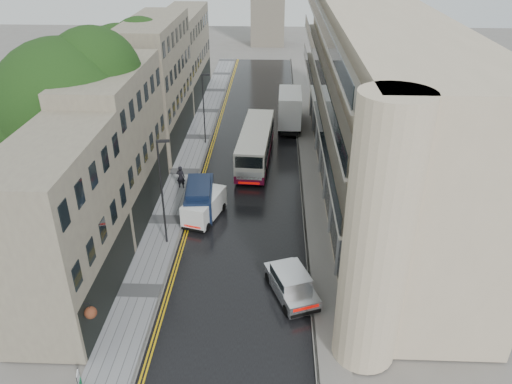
# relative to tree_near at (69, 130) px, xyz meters

# --- Properties ---
(road) EXTENTS (9.00, 85.00, 0.02)m
(road) POSITION_rel_tree_near_xyz_m (12.50, 7.50, -6.94)
(road) COLOR black
(road) RESTS_ON ground
(left_sidewalk) EXTENTS (2.70, 85.00, 0.12)m
(left_sidewalk) POSITION_rel_tree_near_xyz_m (6.65, 7.50, -6.89)
(left_sidewalk) COLOR gray
(left_sidewalk) RESTS_ON ground
(right_sidewalk) EXTENTS (1.80, 85.00, 0.12)m
(right_sidewalk) POSITION_rel_tree_near_xyz_m (17.90, 7.50, -6.89)
(right_sidewalk) COLOR slate
(right_sidewalk) RESTS_ON ground
(old_shop_row) EXTENTS (4.50, 56.00, 12.00)m
(old_shop_row) POSITION_rel_tree_near_xyz_m (3.05, 10.00, -0.95)
(old_shop_row) COLOR gray
(old_shop_row) RESTS_ON ground
(modern_block) EXTENTS (8.00, 40.00, 14.00)m
(modern_block) POSITION_rel_tree_near_xyz_m (22.80, 6.00, 0.05)
(modern_block) COLOR beige
(modern_block) RESTS_ON ground
(tree_near) EXTENTS (10.56, 10.56, 13.89)m
(tree_near) POSITION_rel_tree_near_xyz_m (0.00, 0.00, 0.00)
(tree_near) COLOR black
(tree_near) RESTS_ON ground
(tree_far) EXTENTS (9.24, 9.24, 12.46)m
(tree_far) POSITION_rel_tree_near_xyz_m (0.30, 13.00, -0.72)
(tree_far) COLOR black
(tree_far) RESTS_ON ground
(cream_bus) EXTENTS (3.26, 11.52, 3.11)m
(cream_bus) POSITION_rel_tree_near_xyz_m (11.53, 7.32, -5.37)
(cream_bus) COLOR white
(cream_bus) RESTS_ON road
(white_lorry) EXTENTS (2.51, 7.95, 4.15)m
(white_lorry) POSITION_rel_tree_near_xyz_m (15.12, 17.57, -4.85)
(white_lorry) COLOR white
(white_lorry) RESTS_ON road
(silver_hatchback) EXTENTS (3.43, 4.91, 1.69)m
(silver_hatchback) POSITION_rel_tree_near_xyz_m (15.56, -10.77, -6.08)
(silver_hatchback) COLOR silver
(silver_hatchback) RESTS_ON road
(white_van) EXTENTS (3.06, 4.74, 1.98)m
(white_van) POSITION_rel_tree_near_xyz_m (8.20, -1.60, -5.93)
(white_van) COLOR white
(white_van) RESTS_ON road
(navy_van) EXTENTS (2.44, 5.20, 2.57)m
(navy_van) POSITION_rel_tree_near_xyz_m (8.20, -1.20, -5.64)
(navy_van) COLOR #0E1932
(navy_van) RESTS_ON road
(pedestrian) EXTENTS (0.79, 0.57, 1.99)m
(pedestrian) POSITION_rel_tree_near_xyz_m (6.84, 4.40, -5.83)
(pedestrian) COLOR black
(pedestrian) RESTS_ON left_sidewalk
(lamp_post_near) EXTENTS (0.88, 0.32, 7.68)m
(lamp_post_near) POSITION_rel_tree_near_xyz_m (7.21, -3.77, -2.99)
(lamp_post_near) COLOR black
(lamp_post_near) RESTS_ON left_sidewalk
(lamp_post_far) EXTENTS (0.80, 0.22, 7.06)m
(lamp_post_far) POSITION_rel_tree_near_xyz_m (7.60, 14.27, -3.29)
(lamp_post_far) COLOR black
(lamp_post_far) RESTS_ON left_sidewalk
(estate_sign) EXTENTS (0.23, 0.60, 1.00)m
(estate_sign) POSITION_rel_tree_near_xyz_m (5.51, -16.44, -6.33)
(estate_sign) COLOR white
(estate_sign) RESTS_ON left_sidewalk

